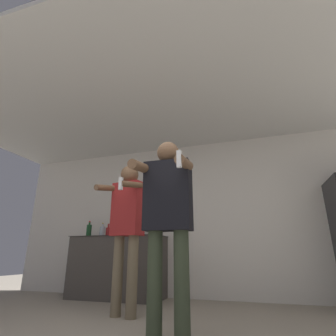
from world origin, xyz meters
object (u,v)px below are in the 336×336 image
object	(u,v)px
bottle_red_label	(108,232)
person_man_side	(127,221)
bottle_amber_bourbon	(89,230)
bottle_dark_rum	(102,231)
person_woman_foreground	(168,213)
bottle_green_wine	(137,228)

from	to	relation	value
bottle_red_label	person_man_side	distance (m)	1.49
bottle_red_label	bottle_amber_bourbon	xyz separation A→B (m)	(-0.38, -0.00, 0.03)
bottle_red_label	bottle_amber_bourbon	size ratio (longest dim) A/B	0.79
bottle_dark_rum	person_woman_foreground	xyz separation A→B (m)	(1.76, -1.81, -0.02)
bottle_amber_bourbon	person_man_side	bearing A→B (deg)	-41.68
person_woman_foreground	person_man_side	xyz separation A→B (m)	(-0.72, 0.65, 0.04)
bottle_green_wine	person_woman_foreground	xyz separation A→B (m)	(1.11, -1.81, -0.06)
bottle_dark_rum	bottle_red_label	distance (m)	0.12
bottle_red_label	person_man_side	bearing A→B (deg)	-51.54
bottle_green_wine	person_woman_foreground	world-z (taller)	person_woman_foreground
bottle_green_wine	bottle_dark_rum	bearing A→B (deg)	-180.00
bottle_red_label	bottle_green_wine	xyz separation A→B (m)	(0.54, -0.00, 0.04)
bottle_dark_rum	person_woman_foreground	size ratio (longest dim) A/B	0.14
bottle_dark_rum	bottle_green_wine	distance (m)	0.65
bottle_dark_rum	bottle_red_label	xyz separation A→B (m)	(0.11, 0.00, -0.01)
bottle_dark_rum	bottle_amber_bourbon	size ratio (longest dim) A/B	0.86
person_woman_foreground	person_man_side	size ratio (longest dim) A/B	0.98
person_man_side	bottle_dark_rum	bearing A→B (deg)	131.76
bottle_dark_rum	bottle_red_label	world-z (taller)	bottle_dark_rum
bottle_red_label	person_man_side	xyz separation A→B (m)	(0.93, -1.16, 0.02)
person_woman_foreground	bottle_amber_bourbon	bearing A→B (deg)	138.30
bottle_amber_bourbon	person_woman_foreground	bearing A→B (deg)	-41.70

